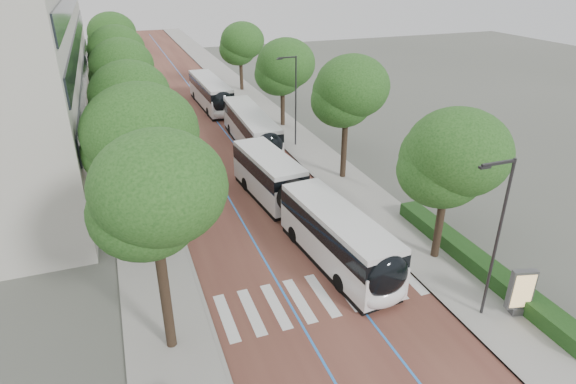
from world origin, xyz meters
The scene contains 19 objects.
ground centered at (0.00, 0.00, 0.00)m, with size 160.00×160.00×0.00m, color #51544C.
road centered at (0.00, 40.00, 0.01)m, with size 11.00×140.00×0.02m, color #582D27.
sidewalk_left centered at (-7.50, 40.00, 0.06)m, with size 4.00×140.00×0.12m, color #98958F.
sidewalk_right centered at (7.50, 40.00, 0.06)m, with size 4.00×140.00×0.12m, color #98958F.
kerb_left centered at (-5.60, 40.00, 0.06)m, with size 0.20×140.00×0.14m, color gray.
kerb_right centered at (5.60, 40.00, 0.06)m, with size 0.20×140.00×0.14m, color gray.
zebra_crossing centered at (0.20, 1.00, 0.03)m, with size 10.55×3.60×0.01m.
lane_line_left centered at (-1.60, 40.00, 0.02)m, with size 0.12×126.00×0.01m, color blue.
lane_line_right centered at (1.60, 40.00, 0.02)m, with size 0.12×126.00×0.01m, color blue.
hedge centered at (9.10, 0.00, 0.52)m, with size 1.20×14.00×0.80m, color #183A14.
streetlight_near centered at (6.62, -3.00, 4.82)m, with size 1.82×0.20×8.00m.
streetlight_far centered at (6.62, 22.00, 4.82)m, with size 1.82×0.20×8.00m.
lamp_post_left centered at (-6.10, 8.00, 4.12)m, with size 0.14×0.14×8.00m, color #2D2C2F.
trees_left centered at (-7.50, 27.56, 6.39)m, with size 6.39×60.77×9.43m.
trees_right centered at (7.70, 22.34, 5.96)m, with size 5.74×47.47×8.93m.
lead_bus centered at (1.76, 7.23, 1.63)m, with size 4.21×18.55×3.20m.
bus_queued_0 centered at (2.97, 22.97, 1.62)m, with size 2.87×12.46×3.20m.
bus_queued_1 centered at (2.26, 37.12, 1.62)m, with size 2.81×12.45×3.20m.
ad_panel centered at (8.30, -3.61, 1.41)m, with size 1.23×0.60×2.46m.
Camera 1 is at (-8.28, -16.99, 15.44)m, focal length 30.00 mm.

